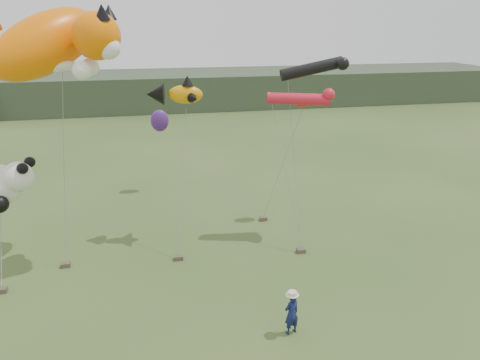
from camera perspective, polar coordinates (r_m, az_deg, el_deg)
name	(u,v)px	position (r m, az deg, el deg)	size (l,w,h in m)	color
ground	(227,318)	(17.62, -1.65, -16.45)	(120.00, 120.00, 0.00)	#385123
headland	(134,91)	(59.41, -12.82, 10.51)	(90.00, 13.00, 4.00)	#2D3D28
festival_attendant	(292,314)	(16.58, 6.31, -15.88)	(0.56, 0.37, 1.54)	#141B4B
sandbag_anchors	(171,254)	(21.78, -8.39, -8.91)	(13.05, 4.89, 0.20)	brown
cat_kite	(57,43)	(20.95, -21.46, 15.30)	(6.75, 5.21, 4.02)	#FF7001
fish_kite	(174,94)	(21.94, -8.00, 10.38)	(2.65, 1.77, 1.35)	orange
tube_kites	(311,83)	(22.29, 8.63, 11.67)	(3.79, 1.50, 2.19)	black
misc_kites	(199,115)	(27.31, -5.02, 7.88)	(8.15, 6.45, 2.89)	red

